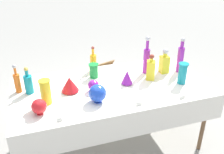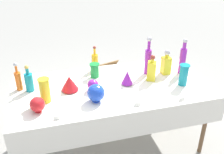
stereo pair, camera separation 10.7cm
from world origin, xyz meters
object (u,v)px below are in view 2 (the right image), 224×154
Objects in this scene: slender_vase_0 at (95,70)px; round_bowl_1 at (37,104)px; tall_bottle_0 at (18,80)px; round_bowl_2 at (93,85)px; cardboard_box_behind_left at (70,97)px; cardboard_box_behind_right at (106,82)px; square_decanter_0 at (152,70)px; round_bowl_0 at (96,93)px; fluted_vase_0 at (69,83)px; tall_bottle_4 at (183,59)px; slender_vase_2 at (184,74)px; square_decanter_1 at (166,64)px; tall_bottle_1 at (29,81)px; fluted_vase_1 at (127,77)px; tall_bottle_2 at (95,61)px; slender_vase_1 at (45,90)px; tall_bottle_3 at (148,59)px.

round_bowl_1 is (-0.61, -0.51, -0.01)m from slender_vase_0.
tall_bottle_0 reaches higher than round_bowl_2.
round_bowl_1 is 1.40m from cardboard_box_behind_left.
cardboard_box_behind_right is (0.94, 1.35, -0.63)m from round_bowl_1.
square_decanter_0 is 0.70m from round_bowl_0.
fluted_vase_0 is (-0.30, -0.22, -0.00)m from slender_vase_0.
tall_bottle_4 reaches higher than cardboard_box_behind_left.
slender_vase_2 reaches higher than slender_vase_0.
tall_bottle_4 is at bearing 6.94° from round_bowl_2.
round_bowl_0 is at bearing -107.86° from cardboard_box_behind_right.
slender_vase_0 is at bearing -111.91° from cardboard_box_behind_right.
slender_vase_2 is at bearing -78.86° from square_decanter_1.
tall_bottle_1 is 1.14m from cardboard_box_behind_left.
slender_vase_2 is (1.51, -0.29, 0.02)m from tall_bottle_1.
square_decanter_0 reaches higher than cardboard_box_behind_right.
round_bowl_0 is 1.35m from cardboard_box_behind_left.
slender_vase_2 is 1.48× the size of fluted_vase_1.
tall_bottle_2 is 0.67m from round_bowl_0.
slender_vase_0 is at bearing 75.10° from round_bowl_2.
tall_bottle_2 reaches higher than round_bowl_2.
tall_bottle_0 is 1.65m from slender_vase_2.
tall_bottle_4 is at bearing -10.25° from square_decanter_1.
slender_vase_1 is at bearing 178.04° from slender_vase_2.
square_decanter_0 is at bearing -4.82° from tall_bottle_1.
square_decanter_0 is 1.11m from slender_vase_1.
square_decanter_1 is at bearing 5.02° from fluted_vase_0.
fluted_vase_0 is 1.44× the size of round_bowl_2.
tall_bottle_1 is 2.00× the size of round_bowl_1.
round_bowl_1 is (-0.52, -0.03, -0.02)m from round_bowl_0.
square_decanter_0 is at bearing -47.36° from cardboard_box_behind_left.
fluted_vase_1 is (-0.49, -0.13, -0.04)m from square_decanter_1.
square_decanter_0 reaches higher than round_bowl_2.
round_bowl_0 is at bearing -31.40° from tall_bottle_1.
tall_bottle_3 is 2.52× the size of round_bowl_0.
square_decanter_0 reaches higher than slender_vase_0.
tall_bottle_1 is at bearing -26.66° from tall_bottle_0.
slender_vase_1 is at bearing -170.36° from round_bowl_2.
round_bowl_2 is 1.17m from cardboard_box_behind_left.
fluted_vase_1 is at bearing 7.56° from slender_vase_1.
tall_bottle_1 is 0.28m from slender_vase_1.
tall_bottle_2 is 0.18m from slender_vase_0.
tall_bottle_0 reaches higher than cardboard_box_behind_left.
tall_bottle_0 is 1.72× the size of round_bowl_0.
slender_vase_0 reaches higher than fluted_vase_0.
square_decanter_1 is 1.44m from round_bowl_1.
fluted_vase_0 is 0.23m from round_bowl_2.
tall_bottle_4 reaches higher than round_bowl_2.
fluted_vase_1 is at bearing -59.53° from cardboard_box_behind_left.
cardboard_box_behind_left is at bearing 73.03° from round_bowl_1.
cardboard_box_behind_right is (-0.23, 1.07, -0.68)m from square_decanter_0.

